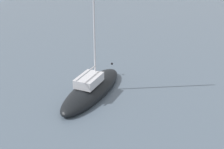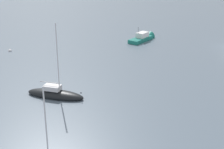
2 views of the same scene
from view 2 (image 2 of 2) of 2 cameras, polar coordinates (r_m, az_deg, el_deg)
sailboat_black_far at (r=46.60m, az=-9.65°, el=-3.30°), size 8.30×6.16×10.71m
motorboat_teal_near at (r=74.39m, az=5.36°, el=6.18°), size 3.51×7.75×4.19m
mooring_buoy_near at (r=69.06m, az=-16.99°, el=3.89°), size 0.67×0.67×0.67m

